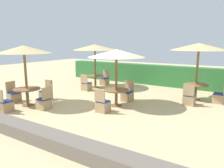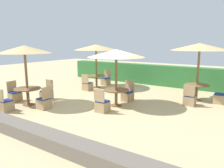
% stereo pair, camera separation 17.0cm
% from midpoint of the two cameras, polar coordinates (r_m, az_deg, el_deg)
% --- Properties ---
extents(ground_plane, '(40.00, 40.00, 0.00)m').
position_cam_midpoint_polar(ground_plane, '(9.11, -1.55, -6.16)').
color(ground_plane, '#C6B284').
extents(hedge_row, '(13.00, 0.70, 1.25)m').
position_cam_midpoint_polar(hedge_row, '(14.12, 12.31, 2.29)').
color(hedge_row, '#2D6B33').
rests_on(hedge_row, ground_plane).
extents(stone_border, '(10.00, 0.56, 0.35)m').
position_cam_midpoint_polar(stone_border, '(6.64, -19.72, -11.83)').
color(stone_border, '#6B6056').
rests_on(stone_border, ground_plane).
extents(parasol_center, '(2.36, 2.36, 2.38)m').
position_cam_midpoint_polar(parasol_center, '(8.98, 1.68, 7.94)').
color(parasol_center, brown).
rests_on(parasol_center, ground_plane).
extents(round_table_center, '(1.06, 1.06, 0.71)m').
position_cam_midpoint_polar(round_table_center, '(9.21, 1.62, -2.38)').
color(round_table_center, brown).
rests_on(round_table_center, ground_plane).
extents(patio_chair_center_north, '(0.46, 0.46, 0.93)m').
position_cam_midpoint_polar(patio_chair_center_north, '(10.07, 4.60, -3.00)').
color(patio_chair_center_north, tan).
rests_on(patio_chair_center_north, ground_plane).
extents(patio_chair_center_south, '(0.46, 0.46, 0.93)m').
position_cam_midpoint_polar(patio_chair_center_south, '(8.49, -2.01, -5.59)').
color(patio_chair_center_south, tan).
rests_on(patio_chair_center_south, ground_plane).
extents(parasol_back_right, '(2.58, 2.58, 2.63)m').
position_cam_midpoint_polar(parasol_back_right, '(10.62, 22.38, 8.93)').
color(parasol_back_right, brown).
rests_on(parasol_back_right, ground_plane).
extents(round_table_back_right, '(1.09, 1.09, 0.75)m').
position_cam_midpoint_polar(round_table_back_right, '(10.82, 21.68, -0.95)').
color(round_table_back_right, brown).
rests_on(round_table_back_right, ground_plane).
extents(patio_chair_back_right_east, '(0.46, 0.46, 0.93)m').
position_cam_midpoint_polar(patio_chair_back_right_east, '(10.75, 26.77, -3.25)').
color(patio_chair_back_right_east, tan).
rests_on(patio_chair_back_right_east, ground_plane).
extents(patio_chair_back_right_south, '(0.46, 0.46, 0.93)m').
position_cam_midpoint_polar(patio_chair_back_right_south, '(9.94, 20.06, -3.81)').
color(patio_chair_back_right_south, tan).
rests_on(patio_chair_back_right_south, ground_plane).
extents(parasol_back_left, '(2.58, 2.58, 2.54)m').
position_cam_midpoint_polar(parasol_back_left, '(12.85, -3.81, 9.51)').
color(parasol_back_left, brown).
rests_on(parasol_back_left, ground_plane).
extents(round_table_back_left, '(1.01, 1.01, 0.73)m').
position_cam_midpoint_polar(round_table_back_left, '(13.02, -3.71, 1.54)').
color(round_table_back_left, brown).
rests_on(round_table_back_left, ground_plane).
extents(patio_chair_back_left_south, '(0.46, 0.46, 0.93)m').
position_cam_midpoint_polar(patio_chair_back_left_south, '(12.33, -6.08, -0.46)').
color(patio_chair_back_left_south, tan).
rests_on(patio_chair_back_left_south, ground_plane).
extents(patio_chair_back_left_north, '(0.46, 0.46, 0.93)m').
position_cam_midpoint_polar(patio_chair_back_left_north, '(13.86, -1.27, 0.86)').
color(patio_chair_back_left_north, tan).
rests_on(patio_chair_back_left_north, ground_plane).
extents(parasol_front_left, '(2.21, 2.21, 2.54)m').
position_cam_midpoint_polar(parasol_front_left, '(9.75, -21.44, 8.35)').
color(parasol_front_left, brown).
rests_on(parasol_front_left, ground_plane).
extents(round_table_front_left, '(1.12, 1.12, 0.74)m').
position_cam_midpoint_polar(round_table_front_left, '(9.96, -20.74, -1.87)').
color(round_table_front_left, brown).
rests_on(round_table_front_left, ground_plane).
extents(patio_chair_front_left_east, '(0.46, 0.46, 0.93)m').
position_cam_midpoint_polar(patio_chair_front_left_east, '(9.26, -16.79, -4.67)').
color(patio_chair_front_left_east, tan).
rests_on(patio_chair_front_left_east, ground_plane).
extents(patio_chair_front_left_south, '(0.46, 0.46, 0.93)m').
position_cam_midpoint_polar(patio_chair_front_left_south, '(9.47, -25.61, -4.95)').
color(patio_chair_front_left_south, tan).
rests_on(patio_chair_front_left_south, ground_plane).
extents(patio_chair_front_left_north, '(0.46, 0.46, 0.93)m').
position_cam_midpoint_polar(patio_chair_front_left_north, '(10.69, -16.24, -2.59)').
color(patio_chair_front_left_north, tan).
rests_on(patio_chair_front_left_north, ground_plane).
extents(patio_chair_front_left_west, '(0.46, 0.46, 0.93)m').
position_cam_midpoint_polar(patio_chair_front_left_west, '(10.88, -23.63, -2.84)').
color(patio_chair_front_left_west, tan).
rests_on(patio_chair_front_left_west, ground_plane).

